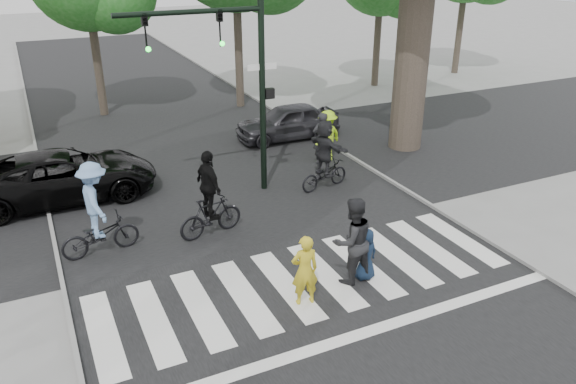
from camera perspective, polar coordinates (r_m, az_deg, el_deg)
name	(u,v)px	position (r m, az deg, el deg)	size (l,w,h in m)	color
ground	(327,303)	(12.27, 4.01, -11.19)	(120.00, 120.00, 0.00)	gray
road_stem	(242,210)	(16.18, -4.66, -1.88)	(10.00, 70.00, 0.01)	black
road_cross	(210,175)	(18.78, -7.98, 1.76)	(70.00, 10.00, 0.01)	black
curb_left	(55,247)	(15.35, -22.58, -5.16)	(0.10, 70.00, 0.10)	gray
curb_right	(388,180)	(18.38, 10.17, 1.25)	(0.10, 70.00, 0.10)	gray
crosswalk	(313,287)	(12.74, 2.54, -9.63)	(10.00, 3.85, 0.01)	silver
traffic_signal	(234,66)	(16.12, -5.51, 12.65)	(4.45, 0.29, 6.00)	black
pedestrian_woman	(305,270)	(11.82, 1.72, -7.96)	(0.59, 0.39, 1.61)	gold
pedestrian_child	(366,254)	(12.84, 7.88, -6.28)	(0.62, 0.40, 1.26)	#122036
pedestrian_adult	(352,241)	(12.54, 6.55, -4.94)	(1.00, 0.78, 2.05)	#232325
cyclist_left	(97,215)	(14.29, -18.83, -2.27)	(1.95, 1.29, 2.40)	black
cyclist_mid	(210,202)	(14.56, -7.95, -0.98)	(1.85, 1.15, 2.34)	black
cyclist_right	(325,159)	(17.27, 3.75, 3.41)	(1.83, 1.69, 2.21)	black
car_suv	(64,176)	(17.88, -21.79, 1.55)	(2.45, 5.32, 1.48)	black
car_grey	(287,122)	(21.90, -0.06, 7.16)	(1.62, 4.02, 1.37)	#2C2B30
bystander_hivis	(327,136)	(19.59, 4.01, 5.70)	(1.17, 0.67, 1.81)	#B1F11B
bystander_dark	(321,138)	(19.32, 3.41, 5.46)	(0.66, 0.43, 1.82)	#232325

